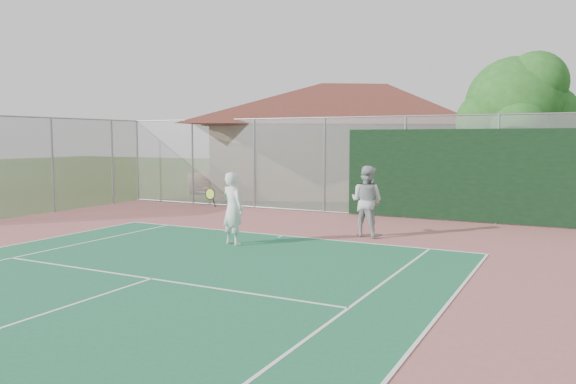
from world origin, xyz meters
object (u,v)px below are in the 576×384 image
object	(u,v)px
player_white_front	(232,209)
bleachers	(224,183)
player_grey_back	(367,202)
clubhouse	(360,129)
tree	(518,109)

from	to	relation	value
player_white_front	bleachers	bearing A→B (deg)	-39.12
bleachers	player_grey_back	distance (m)	12.82
bleachers	clubhouse	bearing A→B (deg)	52.25
player_white_front	player_grey_back	world-z (taller)	player_grey_back
tree	bleachers	bearing A→B (deg)	175.03
player_white_front	player_grey_back	bearing A→B (deg)	-117.90
bleachers	player_white_front	distance (m)	13.00
clubhouse	player_white_front	bearing A→B (deg)	-104.07
tree	player_white_front	distance (m)	11.50
clubhouse	player_grey_back	world-z (taller)	clubhouse
clubhouse	player_white_front	size ratio (longest dim) A/B	9.23
tree	player_grey_back	bearing A→B (deg)	-115.43
player_white_front	tree	bearing A→B (deg)	-105.75
clubhouse	bleachers	distance (m)	7.34
tree	player_grey_back	world-z (taller)	tree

